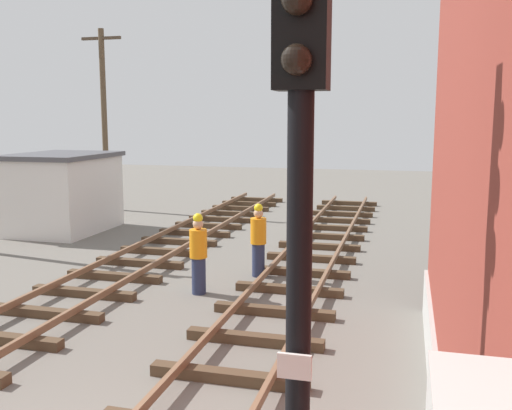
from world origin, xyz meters
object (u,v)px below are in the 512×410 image
Objects in this scene: control_hut at (63,192)px; utility_pole_far at (104,116)px; signal_mast at (299,218)px; track_worker_distant at (258,240)px; track_worker_foreground at (198,254)px.

utility_pole_far is (-0.95, 4.79, 2.65)m from control_hut.
signal_mast is 10.60m from track_worker_distant.
control_hut is (-11.02, 13.88, -1.93)m from signal_mast.
control_hut is at bearing 128.45° from signal_mast.
track_worker_distant is at bearing 106.05° from signal_mast.
track_worker_distant is (8.17, -3.96, -0.46)m from control_hut.
utility_pole_far is at bearing 101.19° from control_hut.
track_worker_distant is at bearing -25.85° from control_hut.
track_worker_distant is at bearing -43.83° from utility_pole_far.
track_worker_foreground is (-3.81, 8.16, -2.39)m from signal_mast.
control_hut is at bearing 141.59° from track_worker_foreground.
track_worker_distant is at bearing 61.67° from track_worker_foreground.
control_hut is 5.56m from utility_pole_far.
control_hut reaches higher than track_worker_distant.
control_hut is 9.09m from track_worker_distant.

